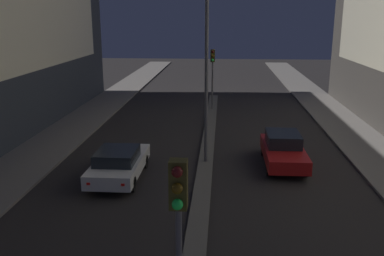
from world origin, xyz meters
The scene contains 6 objects.
median_strip centered at (0.00, 16.81, 0.07)m, with size 0.70×31.61×0.14m.
traffic_light_near centered at (0.00, 2.56, 3.38)m, with size 0.32×0.42×4.41m.
traffic_light_mid centered at (0.00, 26.93, 3.38)m, with size 0.32×0.42×4.41m.
street_lamp centered at (0.00, 15.17, 6.51)m, with size 0.51×0.51×9.74m.
car_left_lane centered at (-3.69, 12.91, 0.73)m, with size 1.94×4.55×1.41m.
car_right_lane centered at (3.69, 15.31, 0.76)m, with size 1.82×4.53×1.51m.
Camera 1 is at (0.74, -4.37, 6.98)m, focal length 40.00 mm.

